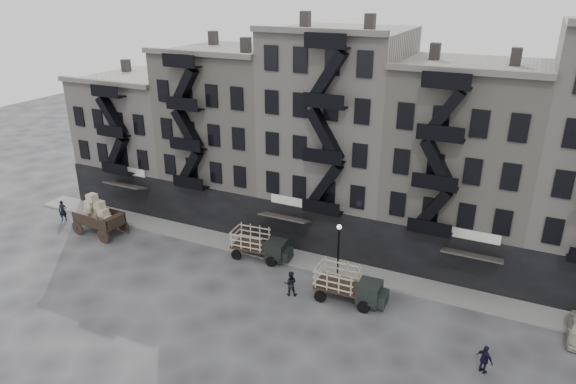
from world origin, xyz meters
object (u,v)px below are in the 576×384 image
at_px(wagon, 97,211).
at_px(pedestrian_mid, 291,283).
at_px(horse, 105,216).
at_px(stake_truck_east, 349,283).
at_px(policeman, 485,360).
at_px(pedestrian_west, 63,211).
at_px(stake_truck_west, 260,243).

xyz_separation_m(wagon, pedestrian_mid, (19.01, -1.50, -1.20)).
xyz_separation_m(horse, stake_truck_east, (23.86, -2.19, 0.63)).
height_order(pedestrian_mid, policeman, pedestrian_mid).
bearing_deg(pedestrian_west, policeman, -37.73).
bearing_deg(wagon, pedestrian_west, 177.98).
height_order(horse, stake_truck_east, stake_truck_east).
bearing_deg(pedestrian_west, stake_truck_east, -32.95).
relative_size(wagon, stake_truck_east, 0.92).
xyz_separation_m(pedestrian_west, policeman, (36.88, -4.37, -0.09)).
relative_size(horse, wagon, 0.40).
relative_size(horse, stake_truck_east, 0.37).
relative_size(stake_truck_west, stake_truck_east, 0.98).
xyz_separation_m(wagon, stake_truck_east, (22.88, -0.44, -0.72)).
bearing_deg(policeman, stake_truck_east, 11.94).
xyz_separation_m(wagon, pedestrian_west, (-4.87, 0.52, -1.15)).
relative_size(pedestrian_west, pedestrian_mid, 1.05).
relative_size(wagon, pedestrian_west, 2.34).
height_order(horse, policeman, policeman).
distance_m(pedestrian_west, pedestrian_mid, 23.97).
xyz_separation_m(stake_truck_west, stake_truck_east, (8.25, -2.61, 0.04)).
relative_size(stake_truck_east, pedestrian_west, 2.54).
distance_m(stake_truck_east, pedestrian_mid, 4.04).
distance_m(stake_truck_east, pedestrian_west, 27.78).
relative_size(wagon, stake_truck_west, 0.94).
bearing_deg(stake_truck_west, wagon, -175.90).
bearing_deg(stake_truck_east, policeman, -21.79).
xyz_separation_m(wagon, stake_truck_west, (14.63, 2.17, -0.77)).
xyz_separation_m(horse, pedestrian_west, (-3.90, -1.23, 0.21)).
relative_size(pedestrian_west, policeman, 1.10).
distance_m(wagon, pedestrian_mid, 19.11).
height_order(wagon, pedestrian_mid, wagon).
bearing_deg(stake_truck_west, stake_truck_east, -21.87).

